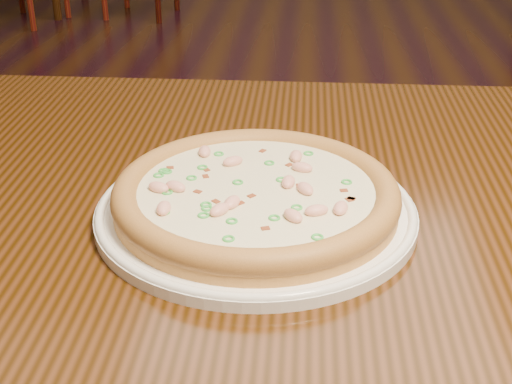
{
  "coord_description": "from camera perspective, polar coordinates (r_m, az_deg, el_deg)",
  "views": [
    {
      "loc": [
        -0.13,
        -1.09,
        1.12
      ],
      "look_at": [
        -0.17,
        -0.43,
        0.78
      ],
      "focal_mm": 50.0,
      "sensor_mm": 36.0,
      "label": 1
    }
  ],
  "objects": [
    {
      "name": "hero_table",
      "position": [
        0.85,
        8.36,
        -6.43
      ],
      "size": [
        1.2,
        0.8,
        0.75
      ],
      "color": "black",
      "rests_on": "ground"
    },
    {
      "name": "plate",
      "position": [
        0.75,
        0.0,
        -1.44
      ],
      "size": [
        0.34,
        0.34,
        0.02
      ],
      "color": "white",
      "rests_on": "hero_table"
    },
    {
      "name": "pizza",
      "position": [
        0.74,
        -0.01,
        -0.2
      ],
      "size": [
        0.3,
        0.3,
        0.03
      ],
      "color": "#C38D43",
      "rests_on": "plate"
    }
  ]
}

